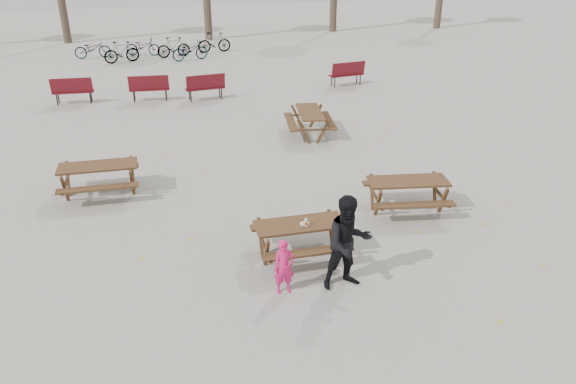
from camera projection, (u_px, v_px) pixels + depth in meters
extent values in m
plane|color=gray|center=(300.00, 256.00, 11.50)|extent=(80.00, 80.00, 0.00)
cube|color=#3C2416|center=(300.00, 224.00, 11.18)|extent=(1.80, 0.70, 0.05)
cube|color=#3C2416|center=(308.00, 253.00, 10.79)|extent=(1.80, 0.25, 0.05)
cube|color=#3C2416|center=(293.00, 223.00, 11.84)|extent=(1.80, 0.25, 0.05)
cylinder|color=#3C2416|center=(267.00, 253.00, 10.92)|extent=(0.08, 0.08, 0.73)
cylinder|color=#3C2416|center=(261.00, 238.00, 11.45)|extent=(0.08, 0.08, 0.73)
cylinder|color=#3C2416|center=(340.00, 244.00, 11.25)|extent=(0.08, 0.08, 0.73)
cylinder|color=#3C2416|center=(331.00, 229.00, 11.77)|extent=(0.08, 0.08, 0.73)
cube|color=silver|center=(305.00, 224.00, 11.10)|extent=(0.18, 0.11, 0.03)
ellipsoid|color=tan|center=(305.00, 222.00, 11.08)|extent=(0.14, 0.06, 0.05)
cylinder|color=silver|center=(306.00, 223.00, 11.04)|extent=(0.06, 0.06, 0.15)
cylinder|color=#E14E0B|center=(306.00, 223.00, 11.05)|extent=(0.07, 0.07, 0.05)
cylinder|color=white|center=(306.00, 219.00, 11.00)|extent=(0.03, 0.03, 0.02)
imported|color=#E01C67|center=(284.00, 267.00, 10.17)|extent=(0.40, 0.27, 1.08)
imported|color=black|center=(348.00, 243.00, 10.19)|extent=(0.95, 0.77, 1.85)
imported|color=black|center=(92.00, 49.00, 28.41)|extent=(1.80, 0.75, 0.92)
imported|color=black|center=(121.00, 52.00, 27.42)|extent=(1.80, 0.97, 1.04)
imported|color=black|center=(143.00, 46.00, 28.95)|extent=(1.85, 1.07, 0.92)
imported|color=black|center=(174.00, 47.00, 28.55)|extent=(1.75, 0.79, 1.02)
imported|color=black|center=(190.00, 50.00, 27.94)|extent=(1.93, 1.10, 0.96)
imported|color=black|center=(214.00, 42.00, 29.65)|extent=(1.77, 0.63, 1.04)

